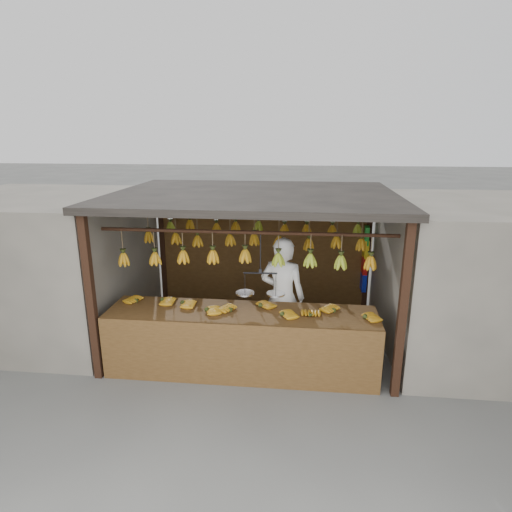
# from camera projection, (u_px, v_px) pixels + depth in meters

# --- Properties ---
(ground) EXTENTS (80.00, 80.00, 0.00)m
(ground) POSITION_uv_depth(u_px,v_px,m) (254.00, 335.00, 7.19)
(ground) COLOR #5B5B57
(stall) EXTENTS (4.30, 3.30, 2.40)m
(stall) POSITION_uv_depth(u_px,v_px,m) (256.00, 216.00, 6.96)
(stall) COLOR black
(stall) RESTS_ON ground
(neighbor_left) EXTENTS (3.00, 3.00, 2.30)m
(neighbor_left) POSITION_uv_depth(u_px,v_px,m) (43.00, 263.00, 7.25)
(neighbor_left) COLOR slate
(neighbor_left) RESTS_ON ground
(neighbor_right) EXTENTS (3.00, 3.00, 2.30)m
(neighbor_right) POSITION_uv_depth(u_px,v_px,m) (489.00, 278.00, 6.50)
(neighbor_right) COLOR slate
(neighbor_right) RESTS_ON ground
(counter) EXTENTS (3.73, 0.85, 0.96)m
(counter) POSITION_uv_depth(u_px,v_px,m) (240.00, 328.00, 5.82)
(counter) COLOR brown
(counter) RESTS_ON ground
(hanging_bananas) EXTENTS (3.62, 2.25, 0.39)m
(hanging_bananas) POSITION_uv_depth(u_px,v_px,m) (254.00, 241.00, 6.74)
(hanging_bananas) COLOR #BB7E13
(hanging_bananas) RESTS_ON ground
(balance_scale) EXTENTS (0.67, 0.27, 0.88)m
(balance_scale) POSITION_uv_depth(u_px,v_px,m) (260.00, 290.00, 5.88)
(balance_scale) COLOR black
(balance_scale) RESTS_ON ground
(vendor) EXTENTS (0.74, 0.56, 1.83)m
(vendor) POSITION_uv_depth(u_px,v_px,m) (282.00, 297.00, 6.37)
(vendor) COLOR white
(vendor) RESTS_ON ground
(bag_bundles) EXTENTS (0.08, 0.26, 1.24)m
(bag_bundles) POSITION_uv_depth(u_px,v_px,m) (365.00, 258.00, 8.00)
(bag_bundles) COLOR #199926
(bag_bundles) RESTS_ON ground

